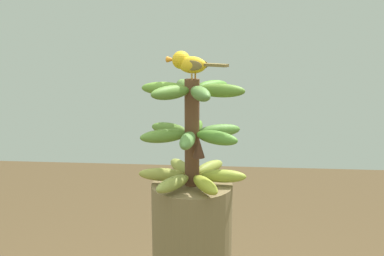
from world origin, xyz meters
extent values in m
cylinder|color=brown|center=(0.00, 0.00, 1.35)|extent=(0.04, 0.04, 0.32)
ellipsoid|color=#9AA32F|center=(-0.08, -0.04, 1.22)|extent=(0.14, 0.10, 0.04)
ellipsoid|color=#99A736|center=(0.00, -0.09, 1.22)|extent=(0.04, 0.14, 0.04)
ellipsoid|color=olive|center=(0.08, -0.05, 1.22)|extent=(0.14, 0.11, 0.04)
ellipsoid|color=olive|center=(0.08, 0.04, 1.22)|extent=(0.14, 0.10, 0.04)
ellipsoid|color=#95983D|center=(0.00, 0.09, 1.22)|extent=(0.04, 0.14, 0.04)
ellipsoid|color=olive|center=(-0.08, 0.05, 1.22)|extent=(0.14, 0.11, 0.04)
ellipsoid|color=#568736|center=(0.04, -0.08, 1.35)|extent=(0.10, 0.14, 0.04)
ellipsoid|color=#598B2D|center=(0.09, -0.01, 1.35)|extent=(0.14, 0.05, 0.04)
ellipsoid|color=#557C2D|center=(0.05, 0.07, 1.35)|extent=(0.11, 0.14, 0.04)
ellipsoid|color=olive|center=(-0.04, 0.08, 1.35)|extent=(0.10, 0.14, 0.04)
ellipsoid|color=#55823C|center=(-0.09, 0.01, 1.35)|extent=(0.14, 0.05, 0.04)
ellipsoid|color=#548930|center=(-0.05, -0.07, 1.35)|extent=(0.11, 0.14, 0.04)
ellipsoid|color=#547B2F|center=(-0.06, 0.05, 1.48)|extent=(0.13, 0.12, 0.04)
ellipsoid|color=#547D3A|center=(-0.08, -0.03, 1.48)|extent=(0.15, 0.09, 0.04)
ellipsoid|color=#557E29|center=(-0.01, -0.08, 1.48)|extent=(0.06, 0.15, 0.04)
ellipsoid|color=#4B8229|center=(0.06, -0.05, 1.48)|extent=(0.13, 0.12, 0.04)
ellipsoid|color=#5C823A|center=(0.08, 0.03, 1.48)|extent=(0.15, 0.09, 0.04)
ellipsoid|color=#5C8B2C|center=(0.01, 0.08, 1.48)|extent=(0.06, 0.15, 0.04)
cone|color=#4C2D1E|center=(-0.05, -0.02, 1.32)|extent=(0.04, 0.04, 0.06)
cylinder|color=#C68933|center=(0.01, -0.01, 1.52)|extent=(0.00, 0.01, 0.02)
cylinder|color=#C68933|center=(-0.01, 0.00, 1.52)|extent=(0.01, 0.01, 0.02)
ellipsoid|color=gold|center=(0.00, 0.00, 1.55)|extent=(0.08, 0.10, 0.05)
ellipsoid|color=brown|center=(0.02, -0.02, 1.55)|extent=(0.04, 0.07, 0.03)
ellipsoid|color=brown|center=(-0.02, 0.00, 1.55)|extent=(0.04, 0.07, 0.03)
cube|color=brown|center=(-0.03, -0.07, 1.55)|extent=(0.05, 0.07, 0.01)
sphere|color=gold|center=(0.02, 0.03, 1.56)|extent=(0.05, 0.05, 0.05)
sphere|color=black|center=(0.01, 0.05, 1.57)|extent=(0.01, 0.01, 0.01)
cone|color=orange|center=(0.04, 0.06, 1.56)|extent=(0.03, 0.03, 0.02)
camera|label=1|loc=(-1.32, -0.11, 1.66)|focal=42.98mm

